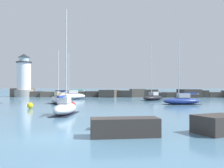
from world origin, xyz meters
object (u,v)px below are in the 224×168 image
(lighthouse, at_px, (24,79))
(sailboat_moored_0, at_px, (153,97))
(mooring_buoy_far_side, at_px, (73,105))
(sailboat_moored_5, at_px, (65,107))
(sailboat_moored_6, at_px, (71,96))
(sailboat_moored_2, at_px, (182,100))
(mooring_buoy_orange_near, at_px, (30,106))
(sailboat_moored_1, at_px, (59,99))

(lighthouse, distance_m, sailboat_moored_0, 34.66)
(sailboat_moored_0, distance_m, mooring_buoy_far_side, 20.87)
(sailboat_moored_5, height_order, sailboat_moored_6, sailboat_moored_5)
(sailboat_moored_5, xyz_separation_m, mooring_buoy_far_side, (-1.01, 7.59, -0.32))
(lighthouse, bearing_deg, sailboat_moored_0, -23.19)
(sailboat_moored_2, bearing_deg, mooring_buoy_orange_near, -157.73)
(sailboat_moored_2, xyz_separation_m, sailboat_moored_6, (-19.94, 12.77, 0.10))
(sailboat_moored_2, xyz_separation_m, mooring_buoy_orange_near, (-20.04, -8.21, -0.26))
(sailboat_moored_2, distance_m, mooring_buoy_orange_near, 21.65)
(sailboat_moored_1, distance_m, mooring_buoy_far_side, 7.39)
(sailboat_moored_5, bearing_deg, lighthouse, 118.54)
(lighthouse, xyz_separation_m, mooring_buoy_far_side, (19.85, -30.77, -4.29))
(sailboat_moored_5, bearing_deg, sailboat_moored_6, 102.24)
(sailboat_moored_0, xyz_separation_m, mooring_buoy_far_side, (-11.79, -17.22, -0.25))
(lighthouse, relative_size, mooring_buoy_orange_near, 11.76)
(sailboat_moored_0, xyz_separation_m, mooring_buoy_orange_near, (-16.73, -18.81, -0.24))
(sailboat_moored_6, height_order, mooring_buoy_far_side, sailboat_moored_6)
(mooring_buoy_orange_near, bearing_deg, sailboat_moored_5, -45.23)
(sailboat_moored_5, bearing_deg, mooring_buoy_orange_near, 134.77)
(sailboat_moored_2, bearing_deg, mooring_buoy_far_side, -156.35)
(sailboat_moored_1, relative_size, sailboat_moored_5, 0.81)
(lighthouse, distance_m, mooring_buoy_orange_near, 35.90)
(sailboat_moored_1, xyz_separation_m, sailboat_moored_6, (-1.23, 12.94, -0.01))
(sailboat_moored_5, xyz_separation_m, mooring_buoy_orange_near, (-5.95, 6.00, -0.32))
(sailboat_moored_5, distance_m, sailboat_moored_6, 27.60)
(mooring_buoy_orange_near, bearing_deg, lighthouse, 114.74)
(mooring_buoy_orange_near, bearing_deg, sailboat_moored_0, 48.35)
(sailboat_moored_1, bearing_deg, sailboat_moored_6, 95.45)
(sailboat_moored_2, height_order, mooring_buoy_orange_near, sailboat_moored_2)
(sailboat_moored_2, bearing_deg, sailboat_moored_0, 107.31)
(sailboat_moored_0, bearing_deg, sailboat_moored_2, -72.69)
(sailboat_moored_5, distance_m, mooring_buoy_orange_near, 8.46)
(lighthouse, relative_size, sailboat_moored_0, 1.04)
(sailboat_moored_1, height_order, mooring_buoy_orange_near, sailboat_moored_1)
(mooring_buoy_orange_near, bearing_deg, sailboat_moored_6, 89.73)
(sailboat_moored_5, bearing_deg, sailboat_moored_0, 66.52)
(sailboat_moored_6, bearing_deg, lighthouse, 142.81)
(sailboat_moored_6, bearing_deg, sailboat_moored_5, -77.76)
(sailboat_moored_0, xyz_separation_m, sailboat_moored_6, (-16.63, 2.16, 0.12))
(lighthouse, relative_size, mooring_buoy_far_side, 11.87)
(sailboat_moored_6, bearing_deg, sailboat_moored_0, -7.41)
(sailboat_moored_0, relative_size, mooring_buoy_orange_near, 11.33)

